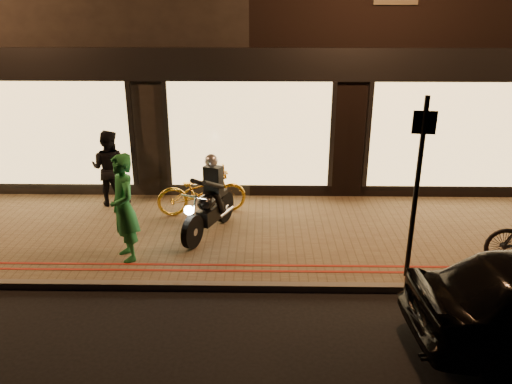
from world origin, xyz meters
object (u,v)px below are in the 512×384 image
motorcycle (210,204)px  bicycle_gold (202,191)px  person_green (124,208)px  sign_post (417,181)px

motorcycle → bicycle_gold: bearing=128.2°
motorcycle → person_green: (-1.36, -1.06, 0.35)m
bicycle_gold → person_green: 2.36m
motorcycle → sign_post: 3.94m
sign_post → person_green: size_ratio=1.56×
sign_post → person_green: 4.88m
motorcycle → bicycle_gold: size_ratio=0.97×
motorcycle → bicycle_gold: motorcycle is taller
motorcycle → bicycle_gold: (-0.28, 0.98, -0.12)m
person_green → motorcycle: bearing=95.6°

